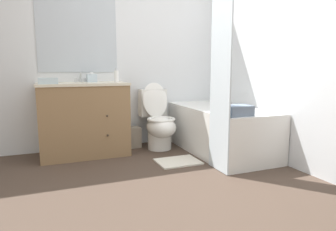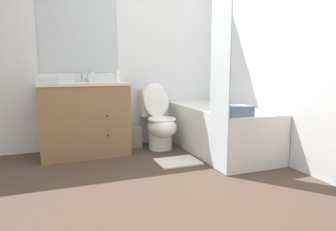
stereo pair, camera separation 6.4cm
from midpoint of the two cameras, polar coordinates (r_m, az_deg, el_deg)
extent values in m
plane|color=#47382D|center=(2.76, 3.25, -13.35)|extent=(14.00, 14.00, 0.00)
cube|color=silver|center=(4.18, -6.87, 11.65)|extent=(8.00, 0.05, 2.50)
cube|color=#B2BCC6|center=(4.03, -17.29, 14.50)|extent=(0.97, 0.01, 0.93)
cube|color=silver|center=(3.96, 15.29, 11.56)|extent=(0.05, 2.69, 2.50)
cube|color=olive|center=(3.78, -16.19, -0.89)|extent=(1.02, 0.58, 0.85)
cube|color=beige|center=(3.73, -16.49, 5.79)|extent=(1.04, 0.60, 0.03)
cylinder|color=white|center=(3.74, -16.46, 5.18)|extent=(0.32, 0.32, 0.10)
sphere|color=#382D23|center=(3.50, -12.02, -0.07)|extent=(0.02, 0.02, 0.02)
sphere|color=#382D23|center=(3.55, -11.90, -3.73)|extent=(0.02, 0.02, 0.02)
cylinder|color=silver|center=(3.93, -16.80, 6.43)|extent=(0.04, 0.04, 0.04)
cylinder|color=silver|center=(3.89, -16.78, 7.32)|extent=(0.02, 0.11, 0.09)
cylinder|color=silver|center=(3.93, -17.60, 6.42)|extent=(0.03, 0.03, 0.04)
cylinder|color=silver|center=(3.94, -16.00, 6.49)|extent=(0.03, 0.03, 0.04)
cylinder|color=white|center=(3.95, -2.09, -4.78)|extent=(0.31, 0.31, 0.22)
ellipsoid|color=white|center=(3.86, -1.79, -2.22)|extent=(0.37, 0.50, 0.27)
torus|color=white|center=(3.84, -1.79, -0.74)|extent=(0.37, 0.37, 0.04)
cube|color=white|center=(4.13, -3.44, 2.51)|extent=(0.36, 0.18, 0.37)
ellipsoid|color=white|center=(4.02, -2.92, 2.97)|extent=(0.35, 0.15, 0.46)
cube|color=white|center=(3.84, 9.30, -2.67)|extent=(0.75, 1.58, 0.57)
cube|color=#A8ADAE|center=(3.79, 9.41, 1.44)|extent=(0.63, 1.46, 0.01)
cube|color=silver|center=(3.03, 9.39, 8.36)|extent=(0.02, 0.36, 2.04)
cube|color=gray|center=(4.06, -7.23, -4.12)|extent=(0.20, 0.17, 0.27)
cube|color=silver|center=(3.85, -14.81, 6.88)|extent=(0.12, 0.13, 0.09)
ellipsoid|color=white|center=(3.85, -14.84, 7.76)|extent=(0.05, 0.04, 0.03)
cylinder|color=white|center=(3.83, -10.26, 7.37)|extent=(0.06, 0.06, 0.14)
cylinder|color=silver|center=(3.82, -10.29, 8.65)|extent=(0.03, 0.03, 0.03)
cube|color=silver|center=(3.55, -22.36, 6.11)|extent=(0.20, 0.16, 0.07)
cube|color=slate|center=(3.17, 12.48, 0.95)|extent=(0.27, 0.22, 0.11)
cube|color=silver|center=(3.42, 1.37, -8.76)|extent=(0.47, 0.37, 0.02)
camera|label=1|loc=(0.03, -90.55, -0.09)|focal=32.00mm
camera|label=2|loc=(0.03, 89.45, 0.09)|focal=32.00mm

